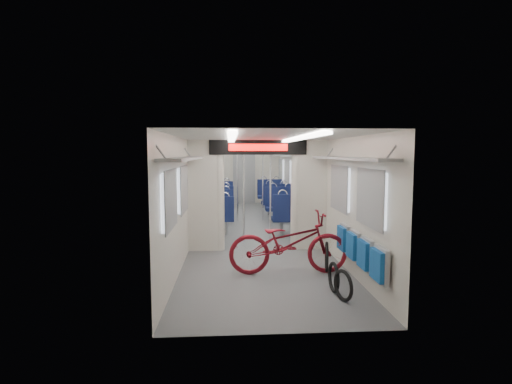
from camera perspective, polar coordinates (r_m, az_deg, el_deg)
carriage at (r=10.06m, az=-0.44°, el=2.54°), size 12.00×12.02×2.31m
bicycle at (r=6.79m, az=4.67°, el=-7.24°), size 2.02×0.72×1.06m
flip_bench at (r=6.27m, az=14.50°, el=-8.01°), size 0.12×2.07×0.47m
bike_hoop_a at (r=5.76m, az=12.34°, el=-13.14°), size 0.18×0.44×0.44m
bike_hoop_b at (r=6.07m, az=11.03°, el=-12.09°), size 0.07×0.45×0.45m
bike_hoop_c at (r=7.03m, az=10.05°, el=-9.31°), size 0.16×0.52×0.52m
seat_bay_near_left at (r=10.80m, az=-5.60°, el=-2.42°), size 0.90×2.02×1.08m
seat_bay_near_right at (r=10.87m, az=4.30°, el=-2.20°), size 0.95×2.24×1.15m
seat_bay_far_left at (r=13.49m, az=-5.24°, el=-0.72°), size 0.93×2.18×1.13m
seat_bay_far_right at (r=14.02m, az=2.47°, el=-0.41°), size 0.96×2.29×1.17m
stanchion_near_left at (r=9.05m, az=-1.76°, el=-0.03°), size 0.05×0.05×2.30m
stanchion_near_right at (r=8.81m, az=2.07°, el=-0.18°), size 0.04×0.04×2.30m
stanchion_far_left at (r=11.87m, az=-2.66°, el=1.30°), size 0.04×0.04×2.30m
stanchion_far_right at (r=12.02m, az=0.98°, el=1.36°), size 0.04×0.04×2.30m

